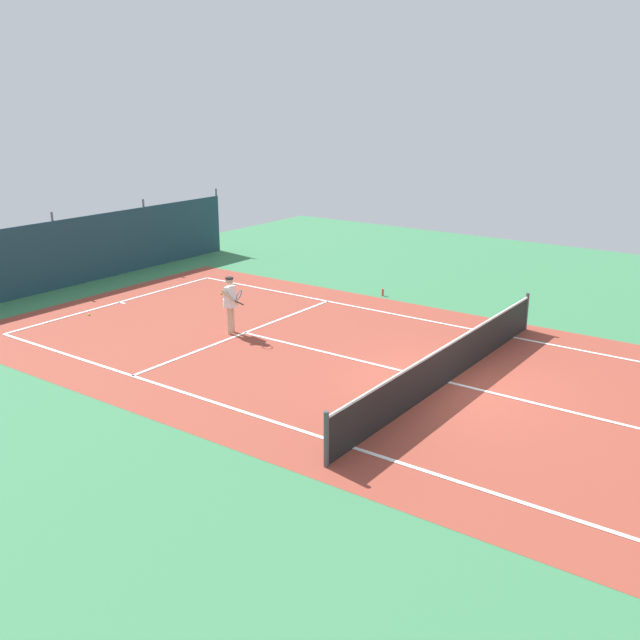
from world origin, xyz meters
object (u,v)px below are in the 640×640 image
tennis_ball_midcourt (89,315)px  tennis_net (449,362)px  tennis_player (230,301)px  tennis_ball_near_player (221,294)px  water_bottle (383,292)px

tennis_ball_midcourt → tennis_net: bearing=-82.5°
tennis_net → tennis_player: size_ratio=6.17×
tennis_net → tennis_ball_near_player: 10.24m
tennis_ball_midcourt → water_bottle: bearing=-40.2°
tennis_ball_near_player → water_bottle: 5.53m
tennis_net → tennis_ball_near_player: tennis_net is taller
tennis_ball_midcourt → water_bottle: size_ratio=0.28×
tennis_net → water_bottle: bearing=42.3°
tennis_player → water_bottle: bearing=150.5°
tennis_player → tennis_ball_midcourt: (-1.29, 4.76, -0.93)m
tennis_net → tennis_player: bearing=91.9°
tennis_ball_midcourt → tennis_player: bearing=-74.8°
tennis_player → tennis_ball_midcourt: size_ratio=24.85×
tennis_ball_near_player → water_bottle: water_bottle is taller
tennis_ball_near_player → water_bottle: (3.09, -4.58, 0.09)m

